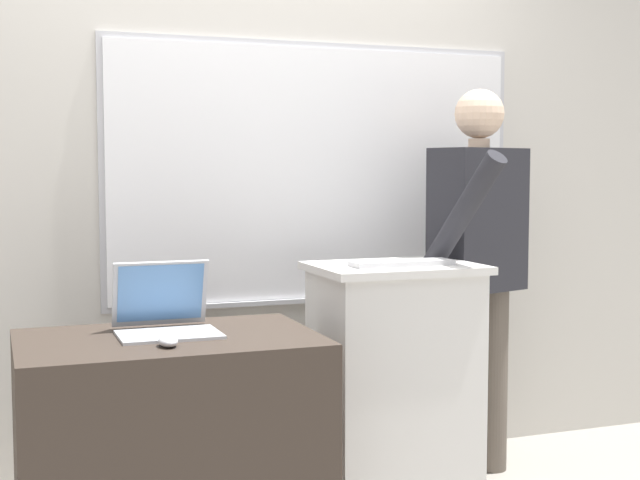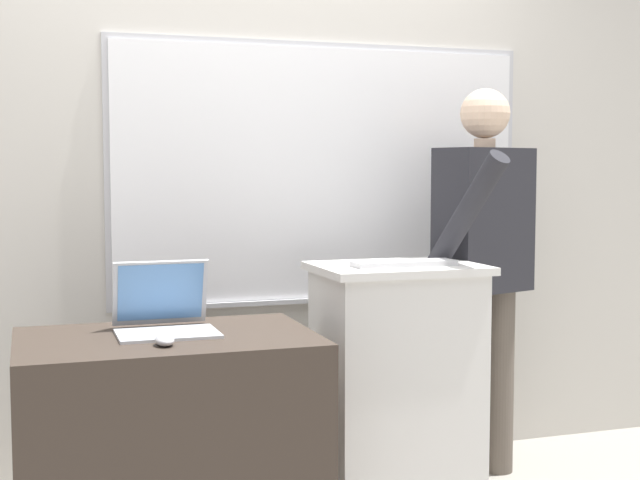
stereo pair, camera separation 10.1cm
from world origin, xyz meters
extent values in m
cube|color=beige|center=(0.00, 1.15, 1.42)|extent=(6.40, 0.12, 2.84)
cube|color=#B7B7BC|center=(0.34, 1.08, 1.30)|extent=(1.88, 0.02, 1.14)
cube|color=white|center=(0.34, 1.07, 1.30)|extent=(1.83, 0.02, 1.09)
cube|color=#B7B7BC|center=(0.34, 1.06, 0.74)|extent=(1.65, 0.04, 0.02)
cube|color=silver|center=(0.45, 0.50, 0.46)|extent=(0.58, 0.43, 0.93)
cube|color=silver|center=(0.45, 0.50, 0.94)|extent=(0.64, 0.47, 0.03)
cube|color=#382D26|center=(-0.47, 0.28, 0.39)|extent=(0.98, 0.65, 0.77)
cylinder|color=brown|center=(0.82, 0.66, 0.40)|extent=(0.13, 0.13, 0.81)
cylinder|color=brown|center=(1.03, 0.73, 0.40)|extent=(0.13, 0.13, 0.81)
cube|color=#232328|center=(0.93, 0.70, 1.11)|extent=(0.45, 0.33, 0.60)
cylinder|color=beige|center=(0.93, 0.70, 1.43)|extent=(0.09, 0.09, 0.04)
sphere|color=beige|center=(0.93, 0.70, 1.55)|extent=(0.21, 0.21, 0.21)
cylinder|color=#232328|center=(0.71, 0.45, 1.14)|extent=(0.21, 0.43, 0.50)
cylinder|color=#232328|center=(1.14, 0.77, 1.08)|extent=(0.08, 0.08, 0.57)
cube|color=#B7BABF|center=(-0.47, 0.29, 0.78)|extent=(0.33, 0.24, 0.01)
cube|color=#B7BABF|center=(-0.47, 0.44, 0.90)|extent=(0.33, 0.08, 0.23)
cube|color=#598CCC|center=(-0.47, 0.43, 0.90)|extent=(0.29, 0.07, 0.20)
cube|color=silver|center=(0.45, 0.45, 0.97)|extent=(0.40, 0.12, 0.02)
ellipsoid|color=#BCBCC1|center=(-0.51, 0.11, 0.79)|extent=(0.06, 0.10, 0.03)
camera|label=1|loc=(-1.01, -2.61, 1.33)|focal=50.00mm
camera|label=2|loc=(-0.91, -2.65, 1.33)|focal=50.00mm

